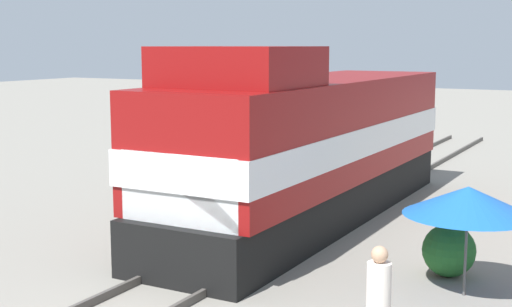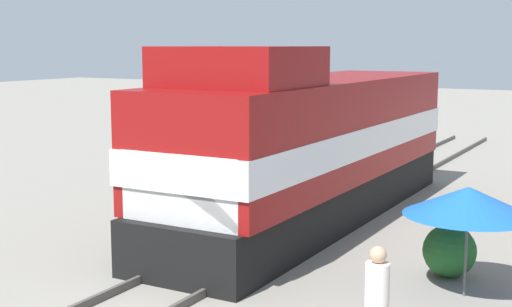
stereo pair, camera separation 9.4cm
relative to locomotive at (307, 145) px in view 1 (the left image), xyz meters
name	(u,v)px [view 1 (the left image)]	position (x,y,z in m)	size (l,w,h in m)	color
ground_plane	(222,264)	(0.00, -4.06, -1.92)	(120.00, 120.00, 0.00)	gray
rail_near	(192,256)	(-0.72, -4.06, -1.84)	(0.08, 43.58, 0.15)	#4C4742
rail_far	(253,266)	(0.72, -4.06, -1.84)	(0.08, 43.58, 0.15)	#4C4742
locomotive	(307,145)	(0.00, 0.00, 0.00)	(3.02, 12.25, 4.35)	black
vendor_umbrella	(468,201)	(4.69, -3.52, -0.21)	(2.24, 2.24, 1.96)	#4C4C4C
shrub_cluster	(449,250)	(4.18, -2.60, -1.41)	(1.01, 1.01, 1.01)	#236028
person_bystander	(378,301)	(4.25, -6.86, -1.00)	(0.34, 0.34, 1.69)	#2D3347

